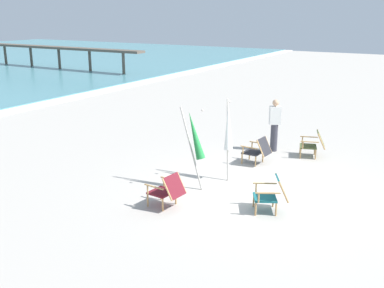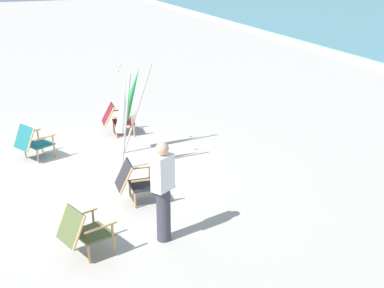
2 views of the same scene
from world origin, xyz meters
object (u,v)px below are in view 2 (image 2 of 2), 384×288
(beach_chair_mid_center, at_px, (135,181))
(umbrella_furled_green, at_px, (132,95))
(beach_chair_front_left, at_px, (117,118))
(umbrella_furled_white, at_px, (123,106))
(beach_chair_far_center, at_px, (32,141))
(beach_chair_front_right, at_px, (83,230))
(person_near_chairs, at_px, (163,191))

(beach_chair_mid_center, height_order, umbrella_furled_green, umbrella_furled_green)
(beach_chair_front_left, height_order, umbrella_furled_white, umbrella_furled_white)
(beach_chair_far_center, bearing_deg, umbrella_furled_white, 53.09)
(beach_chair_front_left, distance_m, beach_chair_front_right, 5.52)
(beach_chair_far_center, height_order, umbrella_furled_green, umbrella_furled_green)
(umbrella_furled_green, xyz_separation_m, person_near_chairs, (3.91, -0.59, -0.48))
(beach_chair_mid_center, bearing_deg, person_near_chairs, 2.37)
(beach_chair_front_left, height_order, beach_chair_mid_center, beach_chair_mid_center)
(beach_chair_front_left, bearing_deg, umbrella_furled_green, 2.64)
(beach_chair_mid_center, relative_size, beach_chair_front_right, 0.91)
(umbrella_furled_green, bearing_deg, beach_chair_front_left, -177.36)
(beach_chair_far_center, xyz_separation_m, beach_chair_front_right, (4.26, 0.30, -0.00))
(beach_chair_front_right, bearing_deg, umbrella_furled_white, 154.62)
(beach_chair_mid_center, distance_m, umbrella_furled_white, 1.81)
(umbrella_furled_green, distance_m, person_near_chairs, 3.98)
(beach_chair_front_left, height_order, person_near_chairs, person_near_chairs)
(beach_chair_far_center, relative_size, beach_chair_front_right, 1.04)
(beach_chair_front_right, height_order, umbrella_furled_green, umbrella_furled_green)
(beach_chair_mid_center, bearing_deg, umbrella_furled_green, 165.20)
(beach_chair_far_center, relative_size, umbrella_furled_green, 0.45)
(beach_chair_far_center, xyz_separation_m, umbrella_furled_green, (0.34, 2.14, 0.89))
(beach_chair_mid_center, bearing_deg, beach_chair_front_right, -39.34)
(beach_chair_front_left, relative_size, beach_chair_mid_center, 1.01)
(person_near_chairs, bearing_deg, beach_chair_front_right, -89.41)
(beach_chair_front_left, distance_m, beach_chair_mid_center, 3.82)
(beach_chair_front_left, bearing_deg, umbrella_furled_white, -9.36)
(beach_chair_front_left, xyz_separation_m, beach_chair_front_right, (5.23, -1.78, 0.00))
(beach_chair_mid_center, relative_size, umbrella_furled_green, 0.39)
(beach_chair_front_left, bearing_deg, beach_chair_front_right, -18.83)
(beach_chair_far_center, relative_size, beach_chair_mid_center, 1.14)
(beach_chair_front_left, bearing_deg, beach_chair_mid_center, -8.91)
(person_near_chairs, bearing_deg, beach_chair_front_left, 174.17)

